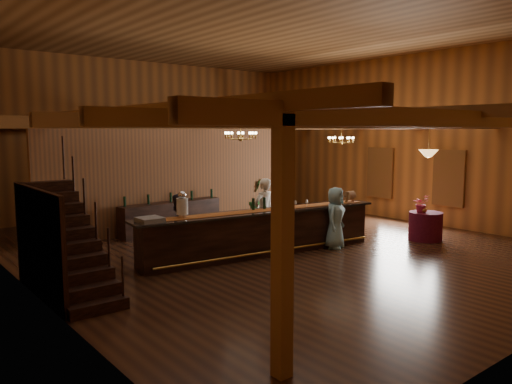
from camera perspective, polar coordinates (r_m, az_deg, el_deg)
floor at (r=13.28m, az=1.60°, el=-6.09°), size 14.00×14.00×0.00m
ceiling at (r=13.18m, az=1.68°, el=17.90°), size 14.00×14.00×0.00m
wall_back at (r=18.82m, az=-12.42°, el=6.05°), size 12.00×0.10×5.50m
wall_left at (r=10.13m, az=-25.23°, el=4.89°), size 0.10×14.00×5.50m
wall_right at (r=17.44m, az=16.88°, el=5.85°), size 0.10×14.00×5.50m
beam_grid at (r=13.33m, az=0.22°, el=8.00°), size 11.90×13.90×0.39m
support_posts at (r=12.64m, az=3.09°, el=0.60°), size 9.20×10.20×3.20m
partition_wall at (r=15.57m, az=-8.19°, el=1.56°), size 9.00×0.18×3.10m
window_right_front at (r=16.61m, az=21.20°, el=1.49°), size 0.12×1.05×1.75m
window_right_back at (r=18.04m, az=14.04°, el=2.15°), size 0.12×1.05×1.75m
staircase at (r=9.77m, az=-20.52°, el=-5.29°), size 1.00×2.80×2.00m
backroom_boxes at (r=17.53m, az=-10.89°, el=-1.26°), size 4.10×0.60×1.10m
tasting_bar at (r=12.21m, az=0.68°, el=-4.60°), size 6.56×1.61×1.10m
beverage_dispenser at (r=11.16m, az=-8.43°, el=-1.49°), size 0.26×0.26×0.60m
glass_rack_tray at (r=10.82m, az=-12.04°, el=-3.11°), size 0.50×0.50×0.10m
raffle_drum at (r=13.74m, az=10.67°, el=-0.43°), size 0.34×0.24×0.30m
bar_bottle_0 at (r=12.11m, az=-0.31°, el=-1.41°), size 0.07×0.07×0.30m
bar_bottle_1 at (r=12.28m, az=0.97°, el=-1.30°), size 0.07×0.07×0.30m
bar_bottle_2 at (r=12.56m, az=2.91°, el=-1.12°), size 0.07×0.07×0.30m
backbar_shelf at (r=15.01m, az=-9.68°, el=-2.87°), size 3.32×0.79×0.92m
round_table at (r=14.59m, az=18.80°, el=-3.71°), size 0.90×0.90×0.78m
chandelier_left at (r=12.65m, az=-1.76°, el=6.51°), size 0.80×0.80×0.46m
chandelier_right at (r=15.80m, az=9.70°, el=5.93°), size 0.80×0.80×0.62m
pendant_lamp at (r=14.37m, az=19.11°, el=4.20°), size 0.52×0.52×0.90m
bartender at (r=13.28m, az=0.89°, el=-2.22°), size 0.68×0.48×1.76m
staff_second at (r=11.82m, az=-8.87°, el=-3.95°), size 0.92×0.84×1.56m
guest at (r=12.96m, az=9.04°, el=-2.93°), size 0.91×0.78×1.58m
floor_plant at (r=17.33m, az=-0.39°, el=-0.70°), size 0.94×0.86×1.37m
table_flowers at (r=14.44m, az=18.34°, el=-1.26°), size 0.47×0.42×0.48m
table_vase at (r=14.41m, az=18.64°, el=-1.69°), size 0.19×0.19×0.28m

